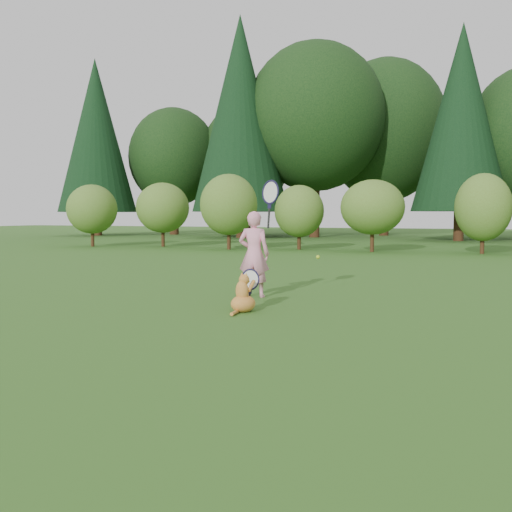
% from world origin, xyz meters
% --- Properties ---
extents(ground, '(100.00, 100.00, 0.00)m').
position_xyz_m(ground, '(0.00, 0.00, 0.00)').
color(ground, '#275518').
rests_on(ground, ground).
extents(shrub_row, '(28.00, 3.00, 2.80)m').
position_xyz_m(shrub_row, '(0.00, 13.00, 1.40)').
color(shrub_row, '#4F6920').
rests_on(shrub_row, ground).
extents(woodland_backdrop, '(48.00, 10.00, 15.00)m').
position_xyz_m(woodland_backdrop, '(0.00, 23.00, 7.50)').
color(woodland_backdrop, black).
rests_on(woodland_backdrop, ground).
extents(child, '(0.79, 0.47, 2.07)m').
position_xyz_m(child, '(-0.03, 1.30, 0.72)').
color(child, pink).
rests_on(child, ground).
extents(cat, '(0.48, 0.76, 0.73)m').
position_xyz_m(cat, '(0.36, -0.05, 0.27)').
color(cat, '#C07424').
rests_on(cat, ground).
extents(tennis_ball, '(0.06, 0.06, 0.06)m').
position_xyz_m(tennis_ball, '(0.81, 2.05, 0.62)').
color(tennis_ball, '#C2D719').
rests_on(tennis_ball, ground).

